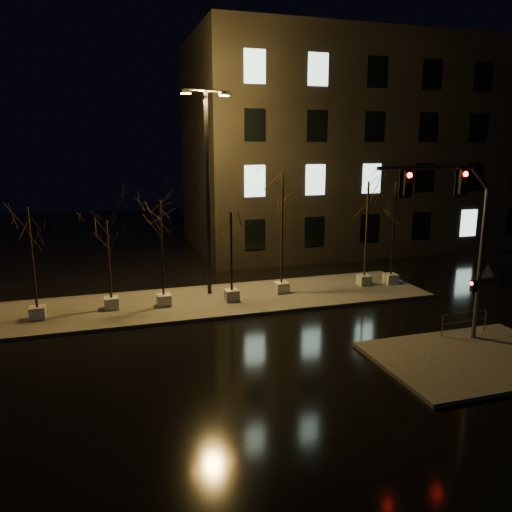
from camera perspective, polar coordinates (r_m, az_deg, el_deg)
name	(u,v)px	position (r m, az deg, el deg)	size (l,w,h in m)	color
ground	(247,348)	(19.48, -1.04, -10.49)	(90.00, 90.00, 0.00)	black
median	(213,301)	(24.93, -4.91, -5.14)	(22.00, 5.00, 0.15)	#44413C
sidewalk_corner	(473,359)	(20.02, 23.52, -10.70)	(7.00, 5.00, 0.15)	#44413C
building	(356,147)	(40.02, 11.35, 12.12)	(25.00, 12.00, 15.00)	black
tree_0	(30,233)	(23.24, -24.45, 2.42)	(1.80, 1.80, 5.06)	#BBB9AF
tree_1	(107,240)	(23.63, -16.62, 1.74)	(1.80, 1.80, 4.29)	#BBB9AF
tree_2	(161,224)	(23.39, -10.84, 3.59)	(1.80, 1.80, 5.17)	#BBB9AF
tree_3	(231,232)	(23.85, -2.86, 2.75)	(1.80, 1.80, 4.51)	#BBB9AF
tree_4	(282,201)	(25.03, 3.04, 6.26)	(1.80, 1.80, 6.25)	#BBB9AF
tree_5	(368,205)	(27.12, 12.65, 5.70)	(1.80, 1.80, 5.78)	#BBB9AF
tree_6	(395,205)	(27.79, 15.60, 5.64)	(1.80, 1.80, 5.74)	#BBB9AF
traffic_signal_mast	(460,228)	(20.06, 22.30, 2.93)	(5.55, 0.24, 6.77)	#57595F
streetlight_main	(207,180)	(24.89, -5.59, 8.64)	(2.50, 0.84, 10.06)	black
guard_rail_a	(464,320)	(21.95, 22.71, -6.71)	(2.13, 0.05, 0.92)	#57595F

